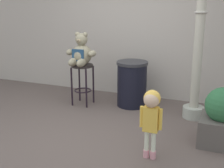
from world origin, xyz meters
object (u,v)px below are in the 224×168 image
object	(u,v)px
bar_stool_with_teddy	(82,76)
teddy_bear	(81,53)
planter_with_shrub	(222,119)
child_walking	(151,110)
trash_bin	(132,84)
lamppost	(198,48)

from	to	relation	value
bar_stool_with_teddy	teddy_bear	size ratio (longest dim) A/B	1.29
bar_stool_with_teddy	teddy_bear	world-z (taller)	teddy_bear
planter_with_shrub	child_walking	bearing A→B (deg)	-137.53
trash_bin	lamppost	bearing A→B (deg)	-8.61
child_walking	teddy_bear	bearing A→B (deg)	-130.61
bar_stool_with_teddy	planter_with_shrub	xyz separation A→B (m)	(2.38, -0.72, -0.17)
trash_bin	planter_with_shrub	distance (m)	1.82
teddy_bear	trash_bin	xyz separation A→B (m)	(0.84, 0.28, -0.53)
teddy_bear	trash_bin	distance (m)	1.03
lamppost	planter_with_shrub	world-z (taller)	lamppost
child_walking	trash_bin	distance (m)	1.85
child_walking	lamppost	xyz separation A→B (m)	(0.31, 1.50, 0.52)
child_walking	trash_bin	size ratio (longest dim) A/B	1.05
bar_stool_with_teddy	child_walking	bearing A→B (deg)	-41.04
lamppost	planter_with_shrub	size ratio (longest dim) A/B	3.72
bar_stool_with_teddy	planter_with_shrub	distance (m)	2.49
teddy_bear	child_walking	distance (m)	2.15
child_walking	planter_with_shrub	bearing A→B (deg)	132.33
lamppost	planter_with_shrub	xyz separation A→B (m)	(0.45, -0.80, -0.78)
teddy_bear	lamppost	distance (m)	1.94
trash_bin	planter_with_shrub	bearing A→B (deg)	-32.11
teddy_bear	child_walking	xyz separation A→B (m)	(1.62, -1.38, -0.32)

